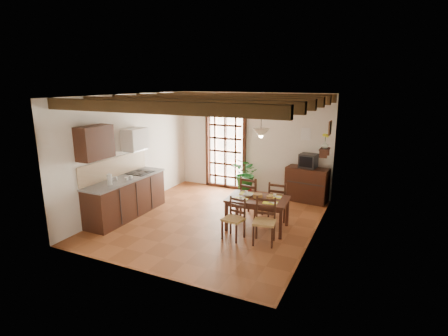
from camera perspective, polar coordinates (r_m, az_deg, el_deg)
The scene contains 25 objects.
ground_plane at distance 8.09m, azimuth -1.86°, elevation -8.49°, with size 5.00×5.00×0.00m, color brown.
room_shell at distance 7.58m, azimuth -1.97°, elevation 4.30°, with size 4.52×5.02×2.81m.
ceiling_beams at distance 7.48m, azimuth -2.02°, elevation 10.91°, with size 4.50×4.34×0.20m.
french_door at distance 10.21m, azimuth 0.26°, elevation 3.18°, with size 1.26×0.11×2.32m.
kitchen_counter at distance 8.49m, azimuth -15.66°, elevation -4.50°, with size 0.64×2.25×1.38m.
upper_cabinet at distance 7.75m, azimuth -20.34°, elevation 3.91°, with size 0.35×0.80×0.70m, color #331910.
range_hood at distance 8.67m, azimuth -14.34°, elevation 4.55°, with size 0.38×0.60×0.54m.
counter_items at distance 8.42m, azimuth -15.48°, elevation -1.19°, with size 0.50×1.43×0.25m.
dining_table at distance 7.48m, azimuth 5.52°, elevation -5.53°, with size 1.32×0.91×0.69m.
chair_near_left at distance 7.11m, azimuth 1.60°, elevation -9.44°, with size 0.44×0.42×0.84m.
chair_near_right at distance 6.95m, azimuth 6.58°, elevation -9.96°, with size 0.48×0.46×0.90m.
chair_far_left at distance 8.25m, azimuth 4.50°, elevation -5.80°, with size 0.52×0.50×0.97m.
chair_far_right at distance 8.11m, azimuth 8.84°, elevation -6.40°, with size 0.44×0.42×0.92m.
table_setting at distance 7.46m, azimuth 5.53°, elevation -5.12°, with size 0.92×0.61×0.09m.
table_bowl at distance 7.54m, azimuth 3.97°, elevation -4.41°, with size 0.22×0.22×0.05m, color white.
sideboard at distance 9.43m, azimuth 13.38°, elevation -2.64°, with size 1.07×0.48×0.91m, color #331910.
crt_tv at distance 9.27m, azimuth 13.59°, elevation 1.17°, with size 0.46×0.44×0.36m.
fuse_box at distance 9.43m, azimuth 13.21°, elevation 5.45°, with size 0.25×0.03×0.32m, color white.
plant_pot at distance 9.79m, azimuth 3.62°, elevation -3.77°, with size 0.38×0.38×0.23m, color maroon.
potted_plant at distance 9.66m, azimuth 3.66°, elevation -1.17°, with size 2.04×1.74×2.27m, color #144C19.
wall_shelf at distance 8.51m, azimuth 16.10°, elevation 2.73°, with size 0.20×0.42×0.20m.
shelf_vase at distance 8.48m, azimuth 16.16°, elevation 3.65°, with size 0.15×0.15×0.15m, color #B2BFB2.
shelf_flowers at distance 8.45m, azimuth 16.26°, elevation 5.04°, with size 0.14×0.14×0.36m.
framed_picture at distance 8.41m, azimuth 16.91°, elevation 6.28°, with size 0.03×0.32×0.32m.
pendant_lamp at distance 7.22m, azimuth 6.06°, elevation 5.85°, with size 0.36×0.36×0.84m.
Camera 1 is at (3.38, -6.66, 3.09)m, focal length 28.00 mm.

